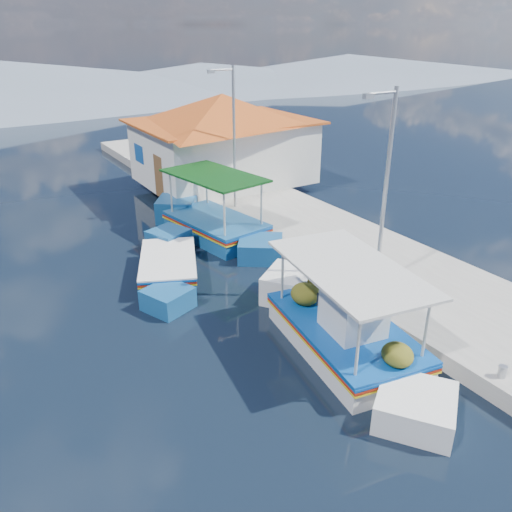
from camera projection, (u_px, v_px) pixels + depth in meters
ground at (293, 379)px, 12.68m from camera, size 160.00×160.00×0.00m
quay at (327, 242)px, 20.05m from camera, size 5.00×44.00×0.50m
bollards at (295, 250)px, 18.30m from camera, size 0.20×17.20×0.30m
main_caique at (342, 331)px, 13.68m from camera, size 3.24×8.23×2.74m
caique_green_canopy at (215, 227)px, 21.03m from camera, size 3.19×7.76×2.94m
caique_blue_hull at (167, 268)px, 17.74m from camera, size 3.42×5.74×1.11m
harbor_building at (223, 137)px, 26.13m from camera, size 10.49×10.49×4.40m
lamp_post_near at (384, 182)px, 14.80m from camera, size 1.21×0.14×6.00m
lamp_post_far at (232, 132)px, 21.78m from camera, size 1.21×0.14×6.00m
mountain_ridge at (55, 82)px, 58.41m from camera, size 171.40×96.00×5.50m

